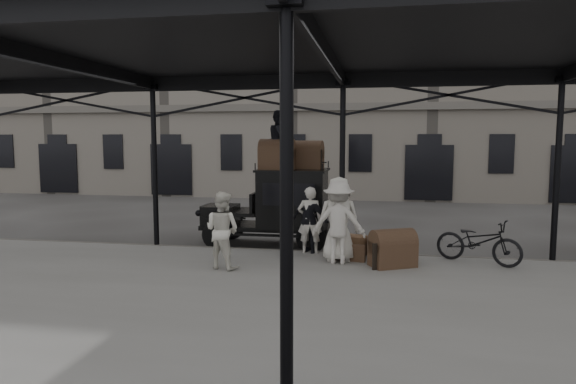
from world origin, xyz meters
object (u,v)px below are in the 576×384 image
at_px(porter_official, 310,220).
at_px(bicycle, 478,241).
at_px(taxi, 282,204).
at_px(steamer_trunk_roof_near, 277,157).
at_px(porter_left, 310,220).
at_px(steamer_trunk_platform, 393,251).

relative_size(porter_official, bicycle, 0.84).
xyz_separation_m(taxi, steamer_trunk_roof_near, (-0.08, -0.25, 1.32)).
bearing_deg(taxi, porter_official, -53.44).
bearing_deg(steamer_trunk_roof_near, taxi, 76.09).
relative_size(porter_left, porter_official, 1.02).
distance_m(porter_left, steamer_trunk_platform, 2.32).
bearing_deg(steamer_trunk_platform, porter_official, 125.37).
distance_m(taxi, steamer_trunk_roof_near, 1.34).
height_order(bicycle, steamer_trunk_platform, bicycle).
height_order(taxi, steamer_trunk_platform, taxi).
xyz_separation_m(porter_left, porter_official, (-0.00, 0.03, -0.02)).
bearing_deg(taxi, porter_left, -54.06).
xyz_separation_m(bicycle, steamer_trunk_platform, (-1.95, -0.64, -0.16)).
distance_m(porter_left, steamer_trunk_roof_near, 2.15).
relative_size(bicycle, steamer_trunk_platform, 2.02).
bearing_deg(steamer_trunk_roof_near, porter_left, -41.87).
height_order(porter_left, porter_official, porter_left).
height_order(porter_official, steamer_trunk_roof_near, steamer_trunk_roof_near).
height_order(bicycle, steamer_trunk_roof_near, steamer_trunk_roof_near).
relative_size(bicycle, steamer_trunk_roof_near, 2.09).
distance_m(bicycle, steamer_trunk_platform, 2.06).
bearing_deg(bicycle, porter_official, 111.22).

